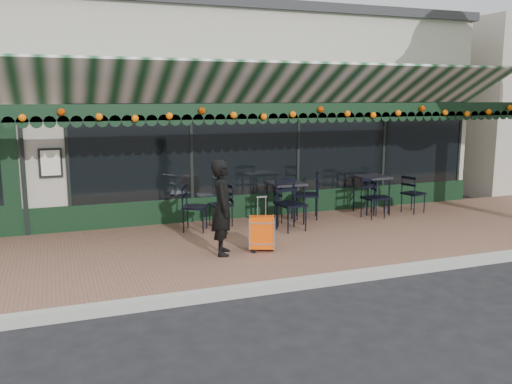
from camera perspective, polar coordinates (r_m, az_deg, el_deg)
name	(u,v)px	position (r m, az deg, el deg)	size (l,w,h in m)	color
ground	(324,283)	(8.19, 7.17, -9.48)	(80.00, 80.00, 0.00)	black
sidewalk	(273,244)	(9.89, 1.78, -5.50)	(18.00, 4.00, 0.15)	brown
curb	(327,280)	(8.10, 7.45, -9.15)	(18.00, 0.16, 0.15)	#9E9E99
restaurant_building	(192,113)	(15.10, -6.71, 8.25)	(12.00, 9.60, 4.50)	#A8A592
woman	(223,207)	(8.85, -3.54, -1.63)	(0.57, 0.38, 1.58)	black
suitcase	(262,233)	(9.12, 0.60, -4.34)	(0.46, 0.35, 0.93)	#F24B07
cafe_table_a	(372,180)	(12.35, 12.09, 1.28)	(0.67, 0.67, 0.83)	black
cafe_table_b	(285,186)	(11.06, 3.12, 0.59)	(0.69, 0.69, 0.85)	black
chair_a_left	(307,195)	(11.57, 5.38, -0.33)	(0.50, 0.50, 1.01)	black
chair_a_right	(381,198)	(12.24, 12.98, -0.57)	(0.38, 0.38, 0.75)	black
chair_a_front	(373,198)	(11.83, 12.24, -0.66)	(0.42, 0.42, 0.85)	black
chair_a_extra	(413,194)	(12.60, 16.23, -0.18)	(0.43, 0.43, 0.85)	black
chair_b_left	(221,205)	(10.90, -3.73, -1.39)	(0.42, 0.42, 0.84)	black
chair_b_right	(285,203)	(11.26, 3.05, -1.21)	(0.38, 0.38, 0.76)	black
chair_b_front	(291,205)	(10.50, 3.74, -1.40)	(0.50, 0.50, 0.99)	black
chair_solo	(195,207)	(10.51, -6.45, -1.63)	(0.46, 0.46, 0.92)	black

